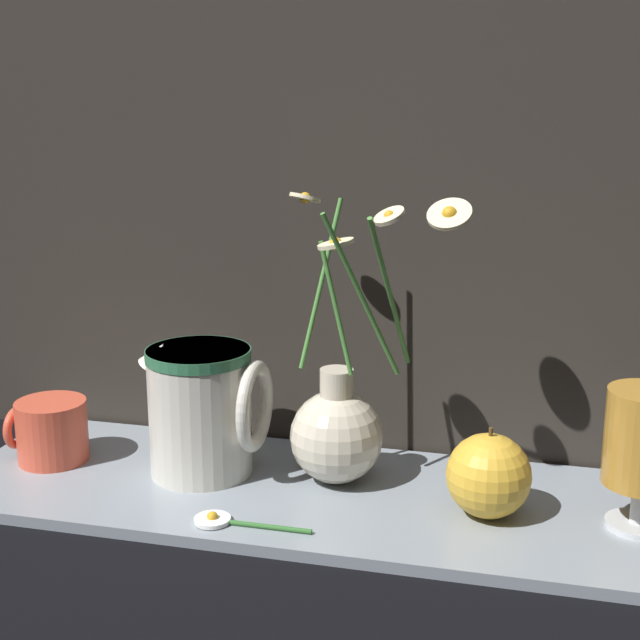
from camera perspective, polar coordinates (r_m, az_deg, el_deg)
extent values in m
plane|color=black|center=(0.96, -0.27, -11.46)|extent=(6.00, 6.00, 0.00)
cube|color=gray|center=(0.96, -0.27, -11.13)|extent=(0.78, 0.26, 0.01)
sphere|color=beige|center=(0.96, 1.05, -7.47)|extent=(0.10, 0.10, 0.10)
cylinder|color=beige|center=(0.94, 1.07, -4.28)|extent=(0.04, 0.04, 0.04)
cylinder|color=#4C8E3D|center=(0.93, 0.06, 2.34)|extent=(0.04, 0.05, 0.18)
cylinder|color=beige|center=(0.94, -0.95, 7.83)|extent=(0.05, 0.05, 0.01)
sphere|color=gold|center=(0.94, -0.95, 7.83)|extent=(0.01, 0.01, 0.01)
cylinder|color=#4C8E3D|center=(0.89, 4.52, 1.56)|extent=(0.03, 0.12, 0.17)
cylinder|color=beige|center=(0.86, 8.29, 6.72)|extent=(0.05, 0.05, 0.03)
sphere|color=gold|center=(0.86, 8.29, 6.72)|extent=(0.02, 0.02, 0.02)
cylinder|color=#4C8E3D|center=(0.90, 1.04, 0.71)|extent=(0.04, 0.01, 0.14)
cylinder|color=beige|center=(0.87, 0.99, 4.89)|extent=(0.04, 0.04, 0.01)
sphere|color=gold|center=(0.87, 0.99, 4.89)|extent=(0.01, 0.01, 0.01)
cylinder|color=#4C8E3D|center=(0.87, 2.66, 1.43)|extent=(0.07, 0.07, 0.17)
cylinder|color=beige|center=(0.82, 4.46, 6.66)|extent=(0.04, 0.04, 0.02)
sphere|color=gold|center=(0.82, 4.46, 6.66)|extent=(0.01, 0.01, 0.01)
cylinder|color=#DB5138|center=(1.06, -16.76, -6.81)|extent=(0.08, 0.08, 0.07)
torus|color=#DB5138|center=(1.08, -18.81, -6.52)|extent=(0.01, 0.05, 0.05)
cylinder|color=beige|center=(0.98, -7.68, -5.81)|extent=(0.11, 0.11, 0.14)
cylinder|color=#33724C|center=(0.96, -7.80, -2.20)|extent=(0.11, 0.11, 0.01)
torus|color=beige|center=(0.96, -4.18, -5.53)|extent=(0.01, 0.10, 0.10)
cone|color=beige|center=(0.98, -10.37, -2.22)|extent=(0.04, 0.03, 0.04)
cylinder|color=silver|center=(0.93, 19.61, -12.21)|extent=(0.06, 0.06, 0.01)
cylinder|color=silver|center=(0.92, 19.73, -10.93)|extent=(0.02, 0.02, 0.04)
sphere|color=gold|center=(0.90, 10.74, -9.76)|extent=(0.08, 0.08, 0.08)
cylinder|color=#4C3819|center=(0.88, 10.88, -7.03)|extent=(0.00, 0.00, 0.01)
cylinder|color=#336B2D|center=(0.88, -3.77, -13.02)|extent=(0.10, 0.01, 0.01)
cylinder|color=white|center=(0.89, -6.90, -12.57)|extent=(0.04, 0.04, 0.00)
sphere|color=gold|center=(0.89, -6.91, -12.40)|extent=(0.01, 0.01, 0.01)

